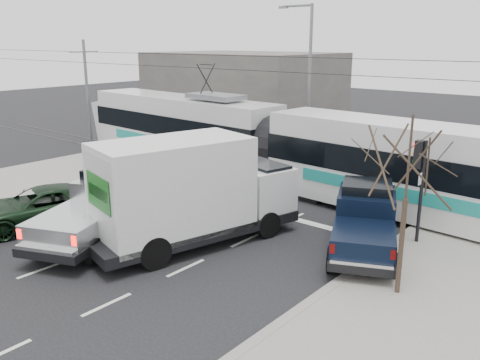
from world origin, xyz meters
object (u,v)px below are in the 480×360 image
Objects in this scene: bare_tree at (408,166)px; street_lamp_far at (307,72)px; box_truck at (190,193)px; silver_pickup at (106,204)px; traffic_signal at (420,169)px; tram at (277,145)px; navy_pickup at (365,220)px; green_car at (41,207)px.

street_lamp_far is (-11.79, 13.50, 1.32)m from bare_tree.
silver_pickup is at bearing -141.27° from box_truck.
silver_pickup is at bearing -145.47° from traffic_signal.
bare_tree is 0.18× the size of tram.
tram is at bearing 121.56° from navy_pickup.
box_truck is 6.04m from navy_pickup.
silver_pickup reaches higher than navy_pickup.
tram is 3.51× the size of box_truck.
box_truck is at bearing -72.44° from street_lamp_far.
box_truck is (3.02, 1.36, 0.69)m from silver_pickup.
street_lamp_far is 15.16m from navy_pickup.
tram reaches higher than navy_pickup.
street_lamp_far is 17.43m from green_car.
box_truck reaches higher than navy_pickup.
tram is at bearing 61.35° from silver_pickup.
bare_tree is 0.89× the size of navy_pickup.
tram is 5.00× the size of navy_pickup.
tram is at bearing -68.69° from street_lamp_far.
navy_pickup is (-1.12, -1.58, -1.64)m from traffic_signal.
silver_pickup is 3.39m from box_truck.
navy_pickup reaches higher than green_car.
green_car is (-3.73, -10.43, -1.28)m from tram.
silver_pickup is 9.28m from navy_pickup.
street_lamp_far is 15.46m from box_truck.
bare_tree is 1.39× the size of traffic_signal.
traffic_signal is 8.76m from tram.
green_car is (-1.24, -16.82, -4.37)m from street_lamp_far.
green_car is (-11.90, -7.32, -2.00)m from traffic_signal.
traffic_signal is 0.68× the size of green_car.
silver_pickup is (-0.96, -9.38, -0.84)m from tram.
green_car is at bearing -142.98° from box_truck.
street_lamp_far is at bearing 131.12° from bare_tree.
tram reaches higher than bare_tree.
tram reaches higher than silver_pickup.
tram is (-8.16, 3.11, -0.72)m from traffic_signal.
silver_pickup is 0.86× the size of box_truck.
navy_pickup is at bearing -125.23° from traffic_signal.
street_lamp_far reaches higher than tram.
silver_pickup reaches higher than green_car.
bare_tree is 17.97m from street_lamp_far.
traffic_signal is 2.53m from navy_pickup.
green_car is at bearing -94.21° from street_lamp_far.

